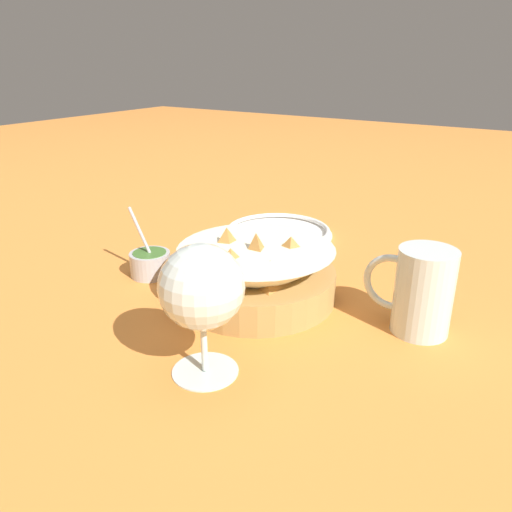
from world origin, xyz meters
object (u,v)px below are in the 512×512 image
Objects in this scene: side_plate at (278,232)px; food_basket at (256,274)px; beer_mug at (421,294)px; sauce_cup at (150,262)px; wine_glass at (202,291)px.

food_basket is at bearing 113.78° from side_plate.
beer_mug reaches higher than side_plate.
sauce_cup is 0.40m from beer_mug.
beer_mug is at bearing -128.11° from wine_glass.
beer_mug is (-0.17, -0.21, -0.05)m from wine_glass.
wine_glass is 1.32× the size of beer_mug.
food_basket is 0.19m from wine_glass.
wine_glass reaches higher than food_basket.
side_plate is at bearing -32.71° from beer_mug.
sauce_cup is 0.52× the size of side_plate.
sauce_cup is 0.29m from wine_glass.
food_basket is 0.27m from side_plate.
wine_glass is (-0.05, 0.18, 0.06)m from food_basket.
side_plate is (-0.07, -0.27, -0.01)m from sauce_cup.
wine_glass is at bearing 51.89° from beer_mug.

